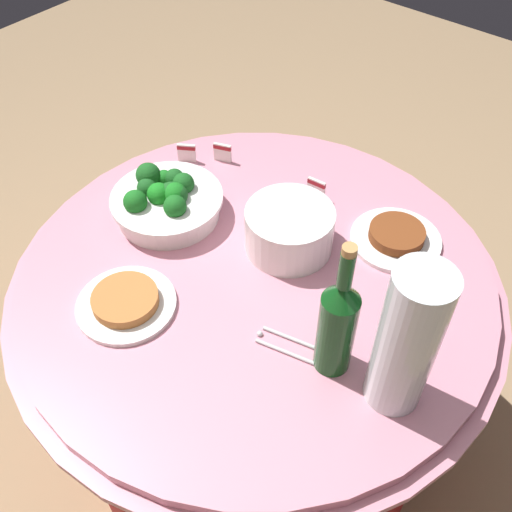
{
  "coord_description": "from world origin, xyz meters",
  "views": [
    {
      "loc": [
        -0.58,
        0.71,
        1.77
      ],
      "look_at": [
        0.0,
        0.0,
        0.79
      ],
      "focal_mm": 41.67,
      "sensor_mm": 36.0,
      "label": 1
    }
  ],
  "objects": [
    {
      "name": "decorative_fruit_vase",
      "position": [
        -0.41,
        0.08,
        0.9
      ],
      "size": [
        0.11,
        0.11,
        0.34
      ],
      "color": "silver",
      "rests_on": "buffet_table"
    },
    {
      "name": "food_plate_peanuts",
      "position": [
        0.15,
        0.26,
        0.75
      ],
      "size": [
        0.22,
        0.22,
        0.04
      ],
      "color": "white",
      "rests_on": "buffet_table"
    },
    {
      "name": "label_placard_front",
      "position": [
        0.34,
        -0.26,
        0.77
      ],
      "size": [
        0.05,
        0.03,
        0.05
      ],
      "color": "white",
      "rests_on": "buffet_table"
    },
    {
      "name": "label_placard_mid",
      "position": [
        0.05,
        -0.3,
        0.77
      ],
      "size": [
        0.05,
        0.01,
        0.05
      ],
      "color": "white",
      "rests_on": "buffet_table"
    },
    {
      "name": "ground_plane",
      "position": [
        0.0,
        0.0,
        0.0
      ],
      "size": [
        6.0,
        6.0,
        0.0
      ],
      "primitive_type": "plane",
      "color": "#9E7F5B"
    },
    {
      "name": "plate_stack",
      "position": [
        -0.01,
        -0.11,
        0.8
      ],
      "size": [
        0.21,
        0.21,
        0.11
      ],
      "color": "white",
      "rests_on": "buffet_table"
    },
    {
      "name": "food_plate_stir_fry",
      "position": [
        -0.2,
        -0.29,
        0.75
      ],
      "size": [
        0.22,
        0.22,
        0.04
      ],
      "color": "white",
      "rests_on": "buffet_table"
    },
    {
      "name": "wine_bottle",
      "position": [
        -0.28,
        0.1,
        0.87
      ],
      "size": [
        0.07,
        0.07,
        0.34
      ],
      "color": "#0F4216",
      "rests_on": "buffet_table"
    },
    {
      "name": "label_placard_rear",
      "position": [
        0.41,
        -0.2,
        0.77
      ],
      "size": [
        0.05,
        0.03,
        0.05
      ],
      "color": "white",
      "rests_on": "buffet_table"
    },
    {
      "name": "serving_tongs",
      "position": [
        -0.19,
        0.12,
        0.74
      ],
      "size": [
        0.17,
        0.08,
        0.01
      ],
      "color": "silver",
      "rests_on": "buffet_table"
    },
    {
      "name": "buffet_table",
      "position": [
        0.0,
        0.0,
        0.38
      ],
      "size": [
        1.16,
        1.16,
        0.74
      ],
      "color": "maroon",
      "rests_on": "ground_plane"
    },
    {
      "name": "broccoli_bowl",
      "position": [
        0.3,
        -0.01,
        0.79
      ],
      "size": [
        0.28,
        0.28,
        0.11
      ],
      "color": "white",
      "rests_on": "buffet_table"
    }
  ]
}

